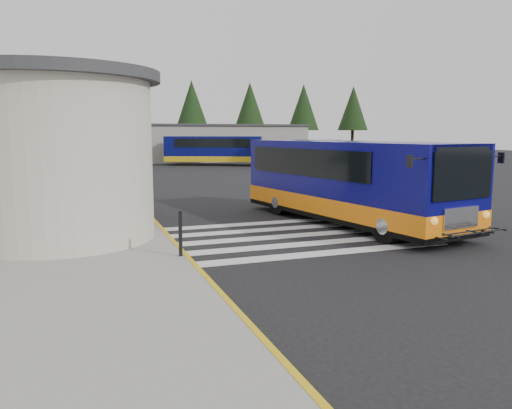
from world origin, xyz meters
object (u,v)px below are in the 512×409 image
object	(u,v)px
transit_bus	(349,184)
far_bus_a	(214,149)
far_bus_b	(298,151)
pedestrian_b	(33,218)
pedestrian_a	(79,217)
bollard	(180,233)

from	to	relation	value
transit_bus	far_bus_a	size ratio (longest dim) A/B	1.07
far_bus_a	far_bus_b	xyz separation A→B (m)	(7.46, -3.87, -0.19)
pedestrian_b	far_bus_a	xyz separation A→B (m)	(14.29, 34.38, 0.66)
transit_bus	pedestrian_b	distance (m)	10.35
transit_bus	far_bus_b	bearing A→B (deg)	59.14
pedestrian_a	far_bus_a	bearing A→B (deg)	-46.53
transit_bus	pedestrian_a	xyz separation A→B (m)	(-9.12, -1.76, -0.38)
pedestrian_b	bollard	size ratio (longest dim) A/B	1.39
bollard	far_bus_b	bearing A→B (deg)	60.95
pedestrian_b	far_bus_a	bearing A→B (deg)	124.79
pedestrian_b	far_bus_a	size ratio (longest dim) A/B	0.16
pedestrian_b	bollard	xyz separation A→B (m)	(3.53, -2.30, -0.23)
pedestrian_a	far_bus_a	distance (m)	37.44
pedestrian_a	bollard	bearing A→B (deg)	-150.47
far_bus_a	transit_bus	bearing A→B (deg)	-163.41
bollard	pedestrian_b	bearing A→B (deg)	146.91
pedestrian_a	pedestrian_b	size ratio (longest dim) A/B	1.07
pedestrian_a	pedestrian_b	xyz separation A→B (m)	(-1.16, 0.68, -0.06)
transit_bus	bollard	bearing A→B (deg)	-162.97
far_bus_a	pedestrian_b	bearing A→B (deg)	-179.11
transit_bus	far_bus_a	bearing A→B (deg)	73.57
far_bus_b	transit_bus	bearing A→B (deg)	155.86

